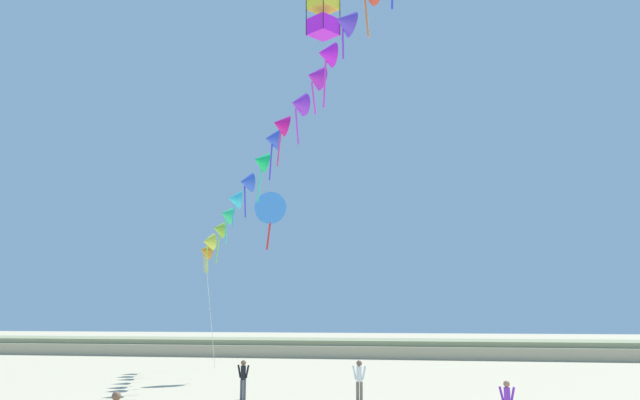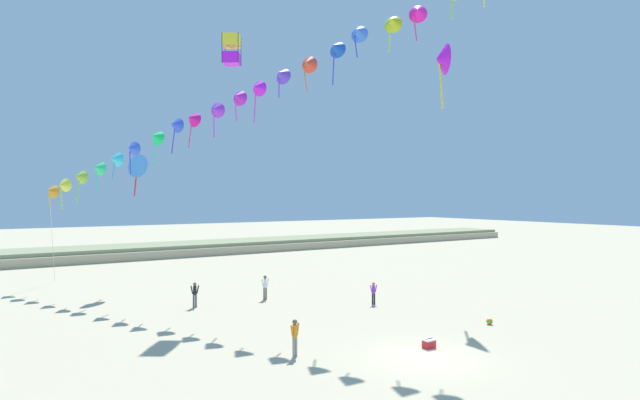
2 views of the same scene
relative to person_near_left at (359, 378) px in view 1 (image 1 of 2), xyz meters
name	(u,v)px [view 1 (image 1 of 2)]	position (x,y,z in m)	size (l,w,h in m)	color
dune_ridge	(414,348)	(0.39, 31.62, -0.28)	(120.00, 8.65, 1.43)	tan
person_near_left	(359,378)	(0.00, 0.00, 0.00)	(0.60, 0.23, 1.72)	#726656
person_near_right	(243,377)	(-5.04, 0.19, -0.04)	(0.58, 0.23, 1.66)	#474C56
kite_banner_string	(320,65)	(-1.55, -0.54, 13.46)	(23.48, 32.74, 21.48)	orange
large_kite_mid_trail	(323,14)	(-1.83, 1.68, 16.88)	(1.63, 1.63, 2.12)	#BB1AED
large_kite_high_solo	(269,207)	(-6.68, 10.01, 8.89)	(2.22, 1.87, 3.56)	#3380E7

